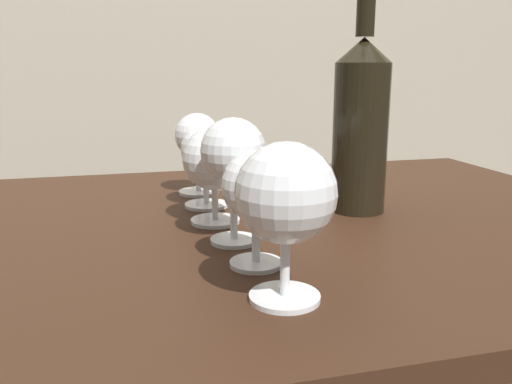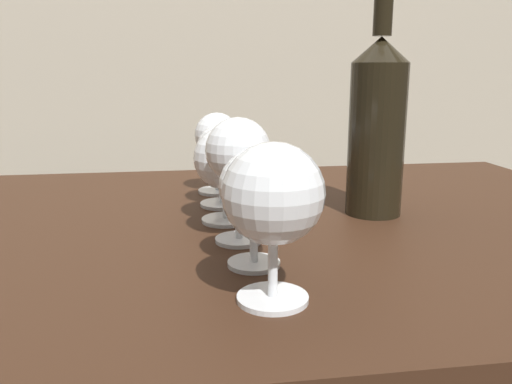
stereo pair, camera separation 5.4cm
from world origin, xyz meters
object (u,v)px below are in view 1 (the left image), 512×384
object	(u,v)px
wine_glass_amber	(214,161)
wine_glass_chardonnay	(205,151)
wine_glass_rose	(233,153)
wine_glass_port	(286,197)
wine_glass_white	(197,138)
wine_bottle	(361,122)
wine_glass_pinot	(256,189)

from	to	relation	value
wine_glass_amber	wine_glass_chardonnay	world-z (taller)	wine_glass_amber
wine_glass_rose	wine_glass_chardonnay	world-z (taller)	wine_glass_rose
wine_glass_port	wine_glass_white	xyz separation A→B (m)	(-0.02, 0.43, -0.00)
wine_bottle	wine_glass_white	bearing A→B (deg)	142.22
wine_bottle	wine_glass_pinot	bearing A→B (deg)	-138.41
wine_glass_amber	wine_glass_chardonnay	xyz separation A→B (m)	(0.00, 0.09, -0.00)
wine_glass_port	wine_glass_pinot	world-z (taller)	wine_glass_port
wine_bottle	wine_glass_port	bearing A→B (deg)	-126.44
wine_glass_pinot	wine_glass_white	xyz separation A→B (m)	(-0.01, 0.35, 0.01)
wine_glass_rose	wine_bottle	bearing A→B (deg)	25.13
wine_glass_pinot	wine_glass_chardonnay	world-z (taller)	same
wine_glass_amber	wine_glass_white	bearing A→B (deg)	89.16
wine_glass_chardonnay	wine_glass_white	distance (m)	0.09
wine_glass_port	wine_glass_white	size ratio (longest dim) A/B	1.08
wine_glass_rose	wine_glass_amber	xyz separation A→B (m)	(-0.01, 0.09, -0.02)
wine_glass_white	wine_glass_pinot	bearing A→B (deg)	-88.04
wine_glass_port	wine_bottle	world-z (taller)	wine_bottle
wine_glass_port	wine_glass_rose	size ratio (longest dim) A/B	0.96
wine_glass_port	wine_glass_rose	distance (m)	0.17
wine_glass_port	wine_glass_white	bearing A→B (deg)	92.14
wine_glass_port	wine_glass_amber	bearing A→B (deg)	94.17
wine_glass_pinot	wine_glass_amber	distance (m)	0.17
wine_glass_chardonnay	wine_glass_white	size ratio (longest dim) A/B	0.93
wine_glass_rose	wine_glass_amber	distance (m)	0.09
wine_glass_rose	wine_bottle	size ratio (longest dim) A/B	0.44
wine_glass_amber	wine_bottle	xyz separation A→B (m)	(0.22, 0.01, 0.05)
wine_glass_pinot	wine_glass_port	bearing A→B (deg)	-87.18
wine_glass_pinot	wine_glass_rose	world-z (taller)	wine_glass_rose
wine_glass_port	wine_glass_chardonnay	xyz separation A→B (m)	(-0.02, 0.35, -0.01)
wine_glass_port	wine_glass_pinot	bearing A→B (deg)	92.82
wine_glass_amber	wine_glass_white	world-z (taller)	wine_glass_white
wine_glass_rose	wine_glass_white	bearing A→B (deg)	91.10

